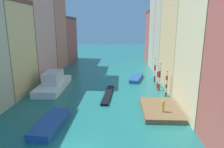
% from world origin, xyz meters
% --- Properties ---
extents(ground_plane, '(154.00, 154.00, 0.00)m').
position_xyz_m(ground_plane, '(0.00, 24.50, 0.00)').
color(ground_plane, '#1E6B66').
extents(building_left_1, '(7.59, 8.40, 14.20)m').
position_xyz_m(building_left_1, '(-14.68, 15.18, 7.11)').
color(building_left_1, '#DBB77A').
rests_on(building_left_1, ground).
extents(building_left_2, '(7.59, 10.54, 22.63)m').
position_xyz_m(building_left_2, '(-14.68, 24.74, 11.33)').
color(building_left_2, tan).
rests_on(building_left_2, ground).
extents(building_left_3, '(7.59, 9.18, 18.07)m').
position_xyz_m(building_left_3, '(-14.68, 34.79, 9.04)').
color(building_left_3, '#C6705B').
rests_on(building_left_3, ground).
extents(building_left_4, '(7.59, 12.14, 12.96)m').
position_xyz_m(building_left_4, '(-14.68, 45.45, 6.49)').
color(building_left_4, '#B25147').
rests_on(building_left_4, ground).
extents(building_right_1, '(7.59, 9.60, 19.06)m').
position_xyz_m(building_right_1, '(14.68, 9.18, 9.54)').
color(building_right_1, beige).
rests_on(building_right_1, ground).
extents(building_right_2, '(7.59, 11.51, 20.22)m').
position_xyz_m(building_right_2, '(14.68, 19.67, 10.12)').
color(building_right_2, '#DBB77A').
rests_on(building_right_2, ground).
extents(building_right_3, '(7.59, 7.25, 17.19)m').
position_xyz_m(building_right_3, '(14.68, 29.03, 8.61)').
color(building_right_3, '#BCB299').
rests_on(building_right_3, ground).
extents(building_right_4, '(7.59, 8.98, 19.73)m').
position_xyz_m(building_right_4, '(14.68, 37.24, 9.88)').
color(building_right_4, '#BCB299').
rests_on(building_right_4, ground).
extents(building_right_5, '(7.59, 8.19, 14.73)m').
position_xyz_m(building_right_5, '(14.68, 46.09, 7.38)').
color(building_right_5, '#B25147').
rests_on(building_right_5, ground).
extents(waterfront_dock, '(4.48, 7.18, 0.57)m').
position_xyz_m(waterfront_dock, '(8.42, 9.31, 0.29)').
color(waterfront_dock, brown).
rests_on(waterfront_dock, ground).
extents(person_on_dock, '(0.36, 0.36, 1.51)m').
position_xyz_m(person_on_dock, '(8.44, 7.89, 1.27)').
color(person_on_dock, gold).
rests_on(person_on_dock, waterfront_dock).
extents(mooring_pole_0, '(0.33, 0.33, 4.17)m').
position_xyz_m(mooring_pole_0, '(10.32, 14.90, 2.14)').
color(mooring_pole_0, red).
rests_on(mooring_pole_0, ground).
extents(mooring_pole_1, '(0.39, 0.39, 4.73)m').
position_xyz_m(mooring_pole_1, '(9.77, 17.82, 2.42)').
color(mooring_pole_1, red).
rests_on(mooring_pole_1, ground).
extents(mooring_pole_2, '(0.27, 0.27, 4.04)m').
position_xyz_m(mooring_pole_2, '(9.78, 19.35, 2.06)').
color(mooring_pole_2, red).
rests_on(mooring_pole_2, ground).
extents(mooring_pole_3, '(0.36, 0.36, 4.70)m').
position_xyz_m(mooring_pole_3, '(9.89, 23.07, 2.40)').
color(mooring_pole_3, red).
rests_on(mooring_pole_3, ground).
extents(vaporetto_white, '(4.12, 10.75, 2.96)m').
position_xyz_m(vaporetto_white, '(-7.92, 17.91, 1.03)').
color(vaporetto_white, white).
rests_on(vaporetto_white, ground).
extents(gondola_black, '(1.53, 8.56, 0.36)m').
position_xyz_m(gondola_black, '(1.53, 14.81, 0.18)').
color(gondola_black, black).
rests_on(gondola_black, ground).
extents(motorboat_0, '(3.20, 6.71, 0.65)m').
position_xyz_m(motorboat_0, '(6.58, 24.40, 0.33)').
color(motorboat_0, '#234C93').
rests_on(motorboat_0, ground).
extents(motorboat_1, '(2.71, 6.47, 0.78)m').
position_xyz_m(motorboat_1, '(-3.91, 4.77, 0.39)').
color(motorboat_1, '#234C93').
rests_on(motorboat_1, ground).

